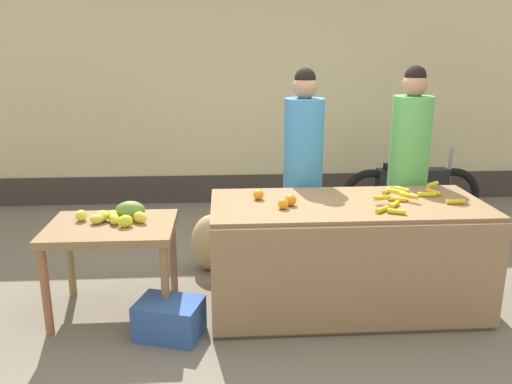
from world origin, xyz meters
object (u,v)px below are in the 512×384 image
Objects in this scene: vendor_woman_blue_shirt at (303,173)px; vendor_woman_green_shirt at (408,171)px; produce_sack at (211,243)px; parked_motorcycle at (411,190)px; produce_crate at (169,319)px.

vendor_woman_blue_shirt is 0.92m from vendor_woman_green_shirt.
vendor_woman_green_shirt reaches higher than vendor_woman_blue_shirt.
vendor_woman_green_shirt is 1.85m from produce_sack.
parked_motorcycle is 3.64× the size of produce_crate.
parked_motorcycle is (0.52, 1.23, -0.52)m from vendor_woman_green_shirt.
produce_crate is at bearing -138.31° from parked_motorcycle.
parked_motorcycle is at bearing 39.57° from vendor_woman_blue_shirt.
parked_motorcycle reaches higher than produce_crate.
vendor_woman_green_shirt is 2.38m from produce_crate.
vendor_woman_blue_shirt is 0.99× the size of vendor_woman_green_shirt.
vendor_woman_green_shirt is at bearing -3.33° from produce_sack.
vendor_woman_blue_shirt is 3.46× the size of produce_sack.
produce_sack is (-0.81, 0.05, -0.65)m from vendor_woman_blue_shirt.
vendor_woman_blue_shirt is at bearing -140.43° from parked_motorcycle.
produce_sack is at bearing 176.67° from vendor_woman_green_shirt.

